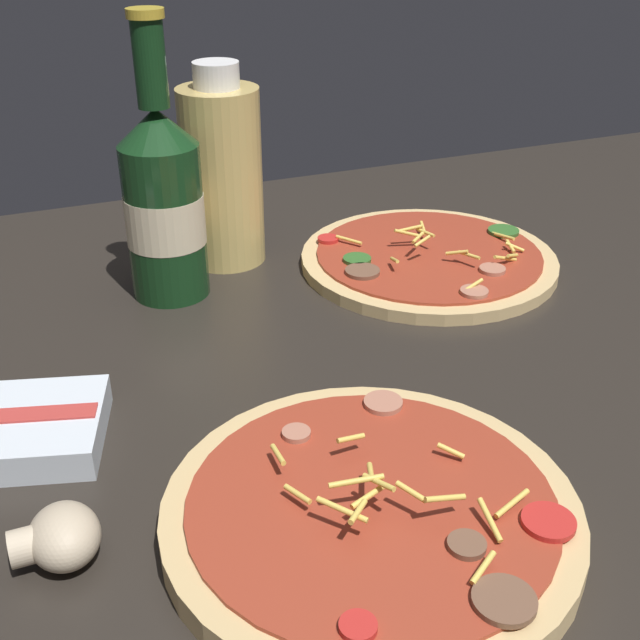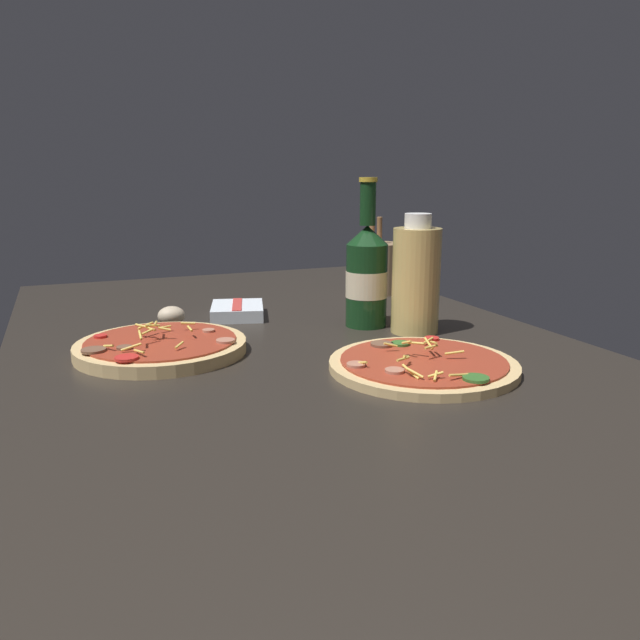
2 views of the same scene
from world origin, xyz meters
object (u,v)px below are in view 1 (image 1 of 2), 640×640
mushroom_left (60,537)px  dish_towel (18,430)px  pizza_near (372,514)px  beer_bottle (164,201)px  pizza_far (428,259)px  oil_bottle (222,174)px

mushroom_left → dish_towel: (-1.62, 13.03, -0.55)cm
pizza_near → dish_towel: (-20.07, 17.58, 0.11)cm
mushroom_left → dish_towel: bearing=97.1°
dish_towel → beer_bottle: bearing=51.6°
pizza_far → beer_bottle: 28.52cm
pizza_far → oil_bottle: size_ratio=1.30×
pizza_near → pizza_far: bearing=56.0°
pizza_far → dish_towel: pizza_far is taller
pizza_far → oil_bottle: bearing=152.6°
beer_bottle → mushroom_left: 36.98cm
beer_bottle → oil_bottle: size_ratio=1.29×
mushroom_left → pizza_near: bearing=-13.8°
beer_bottle → dish_towel: (-15.96, -20.14, -8.40)cm
oil_bottle → dish_towel: (-23.39, -26.04, -8.36)cm
pizza_near → pizza_far: pizza_near is taller
mushroom_left → pizza_far: bearing=35.2°
pizza_far → oil_bottle: oil_bottle is taller
pizza_far → beer_bottle: (-26.80, 4.13, 8.84)cm
pizza_near → beer_bottle: 38.89cm
pizza_far → oil_bottle: (-19.37, 10.03, 8.80)cm
pizza_near → oil_bottle: 44.55cm
oil_bottle → mushroom_left: bearing=-119.1°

